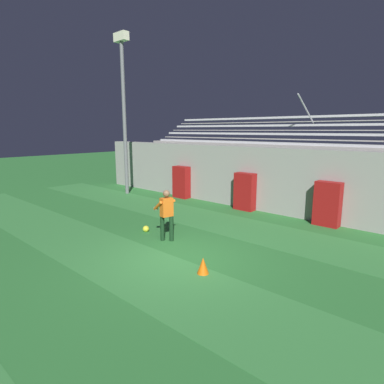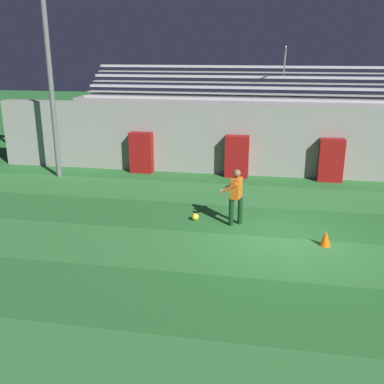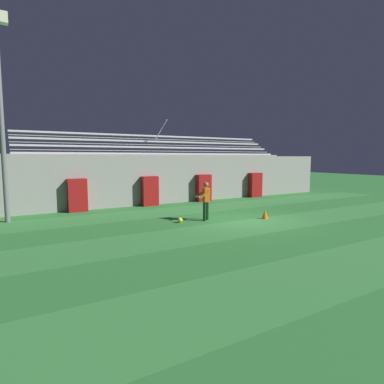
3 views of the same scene
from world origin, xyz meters
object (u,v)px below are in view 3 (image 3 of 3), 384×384
at_px(soccer_ball, 180,220).
at_px(traffic_cone, 265,214).
at_px(padding_pillar_far_right, 255,185).
at_px(padding_pillar_gate_right, 204,188).
at_px(padding_pillar_far_left, 77,195).
at_px(floodlight_pole, 0,93).
at_px(goalkeeper, 206,199).
at_px(padding_pillar_gate_left, 150,191).

distance_m(soccer_ball, traffic_cone, 3.85).
bearing_deg(padding_pillar_far_right, padding_pillar_gate_right, 180.00).
xyz_separation_m(padding_pillar_far_left, soccer_ball, (3.12, -5.04, -0.72)).
xyz_separation_m(padding_pillar_far_left, padding_pillar_far_right, (11.79, 0.00, 0.00)).
bearing_deg(floodlight_pole, goalkeeper, -27.95).
height_order(padding_pillar_far_left, traffic_cone, padding_pillar_far_left).
relative_size(padding_pillar_far_right, traffic_cone, 3.96).
bearing_deg(padding_pillar_gate_right, soccer_ball, -131.35).
xyz_separation_m(padding_pillar_far_right, traffic_cone, (-5.01, -6.24, -0.62)).
xyz_separation_m(floodlight_pole, traffic_cone, (9.88, -5.02, -5.12)).
distance_m(padding_pillar_gate_left, padding_pillar_far_left, 3.94).
height_order(padding_pillar_far_left, floodlight_pole, floodlight_pole).
distance_m(padding_pillar_far_right, goalkeeper, 9.08).
height_order(padding_pillar_gate_left, padding_pillar_gate_right, same).
bearing_deg(floodlight_pole, traffic_cone, -26.93).
bearing_deg(padding_pillar_far_left, goalkeeper, -50.06).
xyz_separation_m(padding_pillar_gate_left, padding_pillar_gate_right, (3.62, 0.00, 0.00)).
bearing_deg(padding_pillar_far_right, traffic_cone, -128.77).
distance_m(floodlight_pole, soccer_ball, 8.98).
bearing_deg(traffic_cone, soccer_ball, 161.81).
xyz_separation_m(padding_pillar_gate_right, floodlight_pole, (-10.65, -1.22, 4.50)).
bearing_deg(goalkeeper, padding_pillar_gate_right, 57.95).
bearing_deg(padding_pillar_far_left, traffic_cone, -42.63).
bearing_deg(soccer_ball, padding_pillar_gate_right, 48.65).
bearing_deg(padding_pillar_far_left, soccer_ball, -58.24).
bearing_deg(traffic_cone, padding_pillar_gate_right, 82.93).
bearing_deg(floodlight_pole, soccer_ball, -31.53).
bearing_deg(floodlight_pole, padding_pillar_far_right, 4.69).
bearing_deg(soccer_ball, padding_pillar_gate_left, 80.80).
height_order(padding_pillar_gate_right, soccer_ball, padding_pillar_gate_right).
relative_size(padding_pillar_gate_right, padding_pillar_far_left, 1.00).
height_order(floodlight_pole, goalkeeper, floodlight_pole).
relative_size(padding_pillar_far_left, soccer_ball, 7.57).
xyz_separation_m(padding_pillar_far_left, traffic_cone, (6.78, -6.24, -0.62)).
bearing_deg(traffic_cone, padding_pillar_gate_left, 114.50).
bearing_deg(padding_pillar_gate_right, padding_pillar_far_right, 0.00).
bearing_deg(goalkeeper, traffic_cone, -23.71).
bearing_deg(soccer_ball, padding_pillar_far_left, 121.76).
distance_m(padding_pillar_far_left, traffic_cone, 9.24).
bearing_deg(padding_pillar_gate_right, padding_pillar_far_left, 180.00).
relative_size(floodlight_pole, traffic_cone, 20.25).
bearing_deg(floodlight_pole, padding_pillar_gate_right, 6.54).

